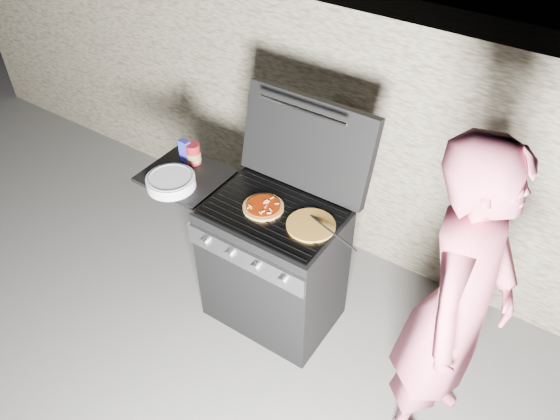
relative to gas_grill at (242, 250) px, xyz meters
The scene contains 10 objects.
ground 0.52m from the gas_grill, ahead, with size 50.00×50.00×0.00m, color #595654.
stone_wall 1.17m from the gas_grill, 76.61° to the left, with size 8.00×0.35×1.80m, color gray.
gas_grill is the anchor object (origin of this frame).
pizza_topped 0.50m from the gas_grill, ahead, with size 0.24×0.24×0.03m, color #E2C46C, non-canonical shape.
pizza_plain 0.68m from the gas_grill, ahead, with size 0.28×0.28×0.01m, color gold.
sauce_jar 0.70m from the gas_grill, 164.01° to the left, with size 0.09×0.09×0.14m, color maroon.
blue_carton 0.74m from the gas_grill, 167.41° to the left, with size 0.07×0.04×0.15m, color #2B2DAB.
plate_stack 0.64m from the gas_grill, 161.02° to the right, with size 0.30×0.30×0.07m, color white.
person 1.47m from the gas_grill, ahead, with size 0.69×0.45×1.90m, color #B85167.
tongs 0.81m from the gas_grill, ahead, with size 0.01×0.01×0.45m, color black.
Camera 1 is at (1.34, -1.94, 2.98)m, focal length 35.00 mm.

